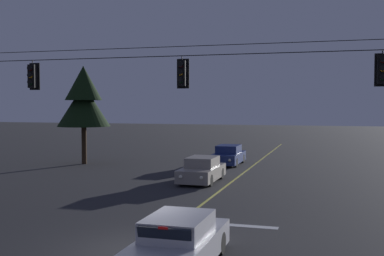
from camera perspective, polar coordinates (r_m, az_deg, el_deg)
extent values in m
plane|color=#28282B|center=(14.62, -6.18, -14.32)|extent=(180.00, 180.00, 0.00)
cube|color=#D1C64C|center=(24.34, 3.33, -7.40)|extent=(0.14, 60.00, 0.01)
cube|color=silver|center=(17.63, 4.56, -11.32)|extent=(3.40, 0.36, 0.01)
cylinder|color=black|center=(18.25, -0.89, 8.53)|extent=(19.03, 0.03, 0.03)
cylinder|color=black|center=(18.29, -0.89, 9.62)|extent=(19.03, 0.02, 0.02)
cylinder|color=black|center=(21.13, -18.32, 7.36)|extent=(0.04, 0.04, 0.18)
cube|color=black|center=(21.09, -18.30, 5.82)|extent=(0.32, 0.26, 0.96)
cube|color=black|center=(21.21, -18.07, 5.80)|extent=(0.48, 0.03, 1.12)
sphere|color=#380A0A|center=(20.98, -18.56, 6.62)|extent=(0.17, 0.17, 0.17)
cylinder|color=black|center=(20.95, -18.62, 6.74)|extent=(0.20, 0.10, 0.20)
sphere|color=orange|center=(20.96, -18.55, 5.83)|extent=(0.17, 0.17, 0.17)
cylinder|color=black|center=(20.93, -18.61, 5.95)|extent=(0.20, 0.10, 0.20)
sphere|color=black|center=(20.94, -18.53, 5.05)|extent=(0.17, 0.17, 0.17)
cylinder|color=black|center=(20.91, -18.60, 5.17)|extent=(0.20, 0.10, 0.20)
cylinder|color=black|center=(18.27, -1.19, 8.24)|extent=(0.04, 0.04, 0.18)
cube|color=black|center=(18.23, -1.19, 6.46)|extent=(0.32, 0.26, 0.96)
cube|color=black|center=(18.37, -1.05, 6.43)|extent=(0.48, 0.03, 1.12)
sphere|color=#380A0A|center=(18.10, -1.34, 7.40)|extent=(0.17, 0.17, 0.17)
cylinder|color=black|center=(18.06, -1.38, 7.54)|extent=(0.20, 0.10, 0.20)
sphere|color=orange|center=(18.08, -1.34, 6.49)|extent=(0.17, 0.17, 0.17)
cylinder|color=black|center=(18.04, -1.38, 6.63)|extent=(0.20, 0.10, 0.20)
sphere|color=black|center=(18.06, -1.34, 5.58)|extent=(0.17, 0.17, 0.17)
cylinder|color=black|center=(18.02, -1.38, 5.72)|extent=(0.20, 0.10, 0.20)
cylinder|color=black|center=(17.51, 21.58, 8.29)|extent=(0.04, 0.04, 0.18)
cube|color=black|center=(17.46, 21.55, 6.43)|extent=(0.32, 0.26, 0.96)
cube|color=black|center=(17.61, 21.50, 6.40)|extent=(0.48, 0.03, 1.12)
sphere|color=#380A0A|center=(17.32, 21.61, 7.42)|extent=(0.17, 0.17, 0.17)
cylinder|color=black|center=(17.29, 21.63, 7.57)|extent=(0.20, 0.10, 0.20)
sphere|color=orange|center=(17.30, 21.60, 6.47)|extent=(0.17, 0.17, 0.17)
cylinder|color=black|center=(17.27, 21.61, 6.62)|extent=(0.20, 0.10, 0.20)
sphere|color=black|center=(17.28, 21.58, 5.52)|extent=(0.17, 0.17, 0.17)
cylinder|color=black|center=(17.25, 21.59, 5.66)|extent=(0.20, 0.10, 0.20)
cube|color=#A5A5AD|center=(13.18, -1.49, -13.92)|extent=(1.80, 4.30, 0.68)
cube|color=#A5A5AD|center=(12.91, -1.66, -11.47)|extent=(1.51, 2.15, 0.54)
cube|color=black|center=(13.78, -0.43, -10.56)|extent=(1.40, 0.21, 0.48)
cube|color=black|center=(11.93, -3.27, -12.66)|extent=(1.37, 0.18, 0.46)
cylinder|color=black|center=(14.69, -2.88, -12.93)|extent=(0.22, 0.64, 0.64)
cylinder|color=black|center=(14.26, 3.31, -13.40)|extent=(0.22, 0.64, 0.64)
cube|color=red|center=(11.78, -3.45, -11.71)|extent=(0.24, 0.04, 0.06)
cube|color=gray|center=(26.98, 1.17, -5.31)|extent=(1.80, 4.30, 0.68)
cube|color=gray|center=(27.02, 1.24, -4.00)|extent=(1.51, 2.15, 0.54)
cube|color=black|center=(26.12, 0.70, -4.23)|extent=(1.40, 0.21, 0.48)
cube|color=black|center=(28.04, 1.80, -3.75)|extent=(1.37, 0.18, 0.46)
cylinder|color=black|center=(25.54, 2.11, -6.20)|extent=(0.22, 0.64, 0.64)
cylinder|color=black|center=(25.96, -1.30, -6.05)|extent=(0.22, 0.64, 0.64)
cylinder|color=black|center=(28.10, 3.45, -5.38)|extent=(0.22, 0.64, 0.64)
cylinder|color=black|center=(28.49, 0.33, -5.26)|extent=(0.22, 0.64, 0.64)
sphere|color=white|center=(24.76, 1.10, -5.90)|extent=(0.20, 0.20, 0.20)
sphere|color=white|center=(25.07, -1.37, -5.79)|extent=(0.20, 0.20, 0.20)
cube|color=navy|center=(34.85, 4.30, -3.49)|extent=(1.80, 4.30, 0.68)
cube|color=navy|center=(34.91, 4.35, -2.48)|extent=(1.51, 2.15, 0.54)
cube|color=black|center=(34.00, 4.02, -2.62)|extent=(1.40, 0.21, 0.48)
cube|color=black|center=(35.94, 4.70, -2.33)|extent=(1.37, 0.18, 0.46)
cylinder|color=black|center=(33.42, 5.16, -4.09)|extent=(0.22, 0.64, 0.64)
cylinder|color=black|center=(33.76, 2.51, -4.01)|extent=(0.22, 0.64, 0.64)
cylinder|color=black|center=(36.02, 5.98, -3.60)|extent=(0.22, 0.64, 0.64)
cylinder|color=black|center=(36.33, 3.52, -3.53)|extent=(0.22, 0.64, 0.64)
sphere|color=white|center=(32.62, 4.47, -3.81)|extent=(0.20, 0.20, 0.20)
sphere|color=white|center=(32.87, 2.56, -3.76)|extent=(0.20, 0.20, 0.20)
cylinder|color=#332316|center=(35.89, -12.62, -1.76)|extent=(0.36, 0.36, 3.02)
cone|color=black|center=(35.78, -12.67, 2.62)|extent=(3.80, 3.80, 3.04)
cone|color=black|center=(35.82, -12.70, 5.21)|extent=(2.66, 2.66, 2.47)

